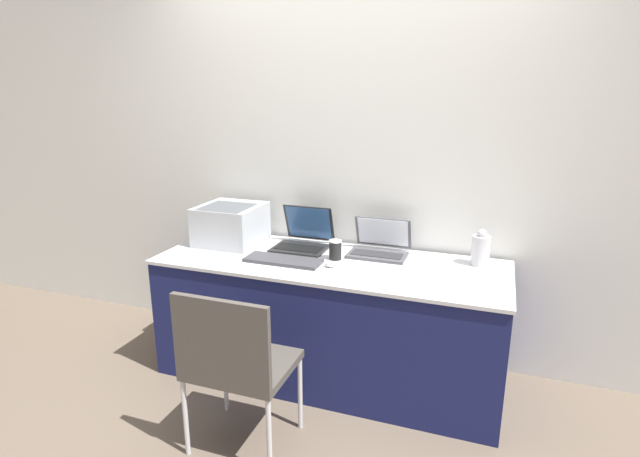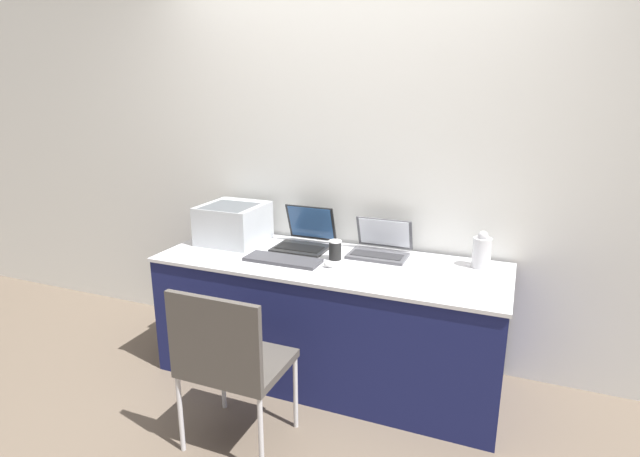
% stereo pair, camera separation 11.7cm
% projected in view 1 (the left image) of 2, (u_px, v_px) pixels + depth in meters
% --- Properties ---
extents(ground_plane, '(14.00, 14.00, 0.00)m').
position_uv_depth(ground_plane, '(308.00, 406.00, 2.79)').
color(ground_plane, '#6B5B4C').
extents(wall_back, '(8.00, 0.05, 2.60)m').
position_uv_depth(wall_back, '(352.00, 157.00, 3.15)').
color(wall_back, silver).
rests_on(wall_back, ground_plane).
extents(table, '(2.03, 0.74, 0.74)m').
position_uv_depth(table, '(329.00, 319.00, 3.02)').
color(table, '#191E51').
rests_on(table, ground_plane).
extents(printer, '(0.38, 0.39, 0.25)m').
position_uv_depth(printer, '(231.00, 223.00, 3.23)').
color(printer, '#B2B7BC').
rests_on(printer, table).
extents(laptop_left, '(0.33, 0.34, 0.25)m').
position_uv_depth(laptop_left, '(303.00, 239.00, 3.15)').
color(laptop_left, black).
rests_on(laptop_left, table).
extents(laptop_right, '(0.35, 0.29, 0.21)m').
position_uv_depth(laptop_right, '(379.00, 246.00, 3.02)').
color(laptop_right, '#4C4C51').
rests_on(laptop_right, table).
extents(external_keyboard, '(0.45, 0.16, 0.02)m').
position_uv_depth(external_keyboard, '(283.00, 260.00, 2.89)').
color(external_keyboard, '#3D3D42').
rests_on(external_keyboard, table).
extents(coffee_cup, '(0.08, 0.08, 0.12)m').
position_uv_depth(coffee_cup, '(335.00, 250.00, 2.93)').
color(coffee_cup, black).
rests_on(coffee_cup, table).
extents(mouse, '(0.06, 0.05, 0.04)m').
position_uv_depth(mouse, '(330.00, 264.00, 2.81)').
color(mouse, silver).
rests_on(mouse, table).
extents(metal_pitcher, '(0.10, 0.10, 0.21)m').
position_uv_depth(metal_pitcher, '(481.00, 249.00, 2.82)').
color(metal_pitcher, silver).
rests_on(metal_pitcher, table).
extents(chair, '(0.48, 0.41, 0.84)m').
position_uv_depth(chair, '(235.00, 359.00, 2.32)').
color(chair, '#4C4742').
rests_on(chair, ground_plane).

